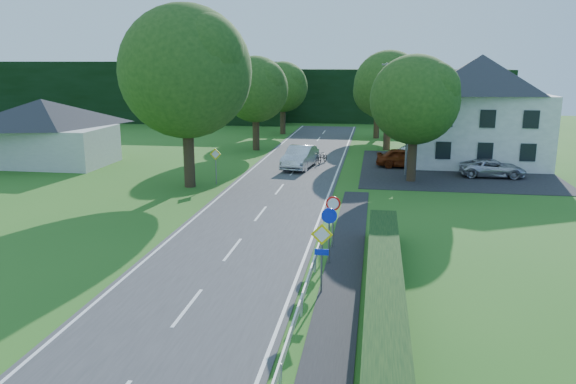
% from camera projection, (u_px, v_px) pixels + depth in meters
% --- Properties ---
extents(road, '(7.00, 80.00, 0.04)m').
position_uv_depth(road, '(268.00, 205.00, 32.29)').
color(road, '#37373A').
rests_on(road, ground).
extents(parking_pad, '(14.00, 16.00, 0.04)m').
position_uv_depth(parking_pad, '(454.00, 169.00, 42.96)').
color(parking_pad, black).
rests_on(parking_pad, ground).
extents(line_edge_left, '(0.12, 80.00, 0.01)m').
position_uv_depth(line_edge_left, '(213.00, 202.00, 32.79)').
color(line_edge_left, white).
rests_on(line_edge_left, road).
extents(line_edge_right, '(0.12, 80.00, 0.01)m').
position_uv_depth(line_edge_right, '(324.00, 207.00, 31.79)').
color(line_edge_right, white).
rests_on(line_edge_right, road).
extents(line_centre, '(0.12, 80.00, 0.01)m').
position_uv_depth(line_centre, '(268.00, 204.00, 32.29)').
color(line_centre, white).
rests_on(line_centre, road).
extents(tree_main, '(9.40, 9.40, 11.64)m').
position_uv_depth(tree_main, '(187.00, 98.00, 35.73)').
color(tree_main, '#1F4414').
rests_on(tree_main, ground).
extents(tree_left_far, '(7.00, 7.00, 8.58)m').
position_uv_depth(tree_left_far, '(256.00, 104.00, 51.31)').
color(tree_left_far, '#1F4414').
rests_on(tree_left_far, ground).
extents(tree_right_far, '(7.40, 7.40, 9.09)m').
position_uv_depth(tree_right_far, '(388.00, 101.00, 51.34)').
color(tree_right_far, '#1F4414').
rests_on(tree_right_far, ground).
extents(tree_left_back, '(6.60, 6.60, 8.07)m').
position_uv_depth(tree_left_back, '(283.00, 98.00, 62.83)').
color(tree_left_back, '#1F4414').
rests_on(tree_left_back, ground).
extents(tree_right_back, '(6.20, 6.20, 7.56)m').
position_uv_depth(tree_right_back, '(377.00, 103.00, 59.36)').
color(tree_right_back, '#1F4414').
rests_on(tree_right_back, ground).
extents(tree_right_mid, '(7.00, 7.00, 8.58)m').
position_uv_depth(tree_right_mid, '(414.00, 119.00, 37.71)').
color(tree_right_mid, '#1F4414').
rests_on(tree_right_mid, ground).
extents(treeline_left, '(44.00, 6.00, 8.00)m').
position_uv_depth(treeline_left, '(124.00, 92.00, 76.05)').
color(treeline_left, black).
rests_on(treeline_left, ground).
extents(treeline_right, '(30.00, 5.00, 7.00)m').
position_uv_depth(treeline_right, '(393.00, 96.00, 74.50)').
color(treeline_right, black).
rests_on(treeline_right, ground).
extents(bungalow_left, '(11.00, 6.50, 5.20)m').
position_uv_depth(bungalow_left, '(44.00, 131.00, 44.35)').
color(bungalow_left, '#B0B0AC').
rests_on(bungalow_left, ground).
extents(house_white, '(10.60, 8.40, 8.60)m').
position_uv_depth(house_white, '(479.00, 109.00, 44.53)').
color(house_white, silver).
rests_on(house_white, ground).
extents(streetlight, '(2.03, 0.18, 8.00)m').
position_uv_depth(streetlight, '(406.00, 114.00, 39.66)').
color(streetlight, slate).
rests_on(streetlight, ground).
extents(sign_priority_right, '(0.78, 0.09, 2.59)m').
position_uv_depth(sign_priority_right, '(322.00, 245.00, 19.67)').
color(sign_priority_right, slate).
rests_on(sign_priority_right, ground).
extents(sign_roundabout, '(0.64, 0.08, 2.37)m').
position_uv_depth(sign_roundabout, '(329.00, 225.00, 22.59)').
color(sign_roundabout, slate).
rests_on(sign_roundabout, ground).
extents(sign_speed_limit, '(0.64, 0.11, 2.37)m').
position_uv_depth(sign_speed_limit, '(333.00, 210.00, 24.48)').
color(sign_speed_limit, slate).
rests_on(sign_speed_limit, ground).
extents(sign_priority_left, '(0.78, 0.09, 2.44)m').
position_uv_depth(sign_priority_left, '(216.00, 159.00, 37.38)').
color(sign_priority_left, slate).
rests_on(sign_priority_left, ground).
extents(moving_car, '(2.46, 5.36, 1.70)m').
position_uv_depth(moving_car, '(300.00, 157.00, 43.12)').
color(moving_car, silver).
rests_on(moving_car, road).
extents(motorcycle, '(1.14, 1.97, 0.98)m').
position_uv_depth(motorcycle, '(323.00, 157.00, 45.27)').
color(motorcycle, black).
rests_on(motorcycle, road).
extents(parked_car_red, '(4.44, 1.98, 1.48)m').
position_uv_depth(parked_car_red, '(405.00, 158.00, 43.35)').
color(parked_car_red, maroon).
rests_on(parked_car_red, parking_pad).
extents(parked_car_silver_a, '(5.29, 3.14, 1.65)m').
position_uv_depth(parked_car_silver_a, '(426.00, 155.00, 44.18)').
color(parked_car_silver_a, silver).
rests_on(parked_car_silver_a, parking_pad).
extents(parked_car_silver_b, '(4.51, 2.08, 1.25)m').
position_uv_depth(parked_car_silver_b, '(493.00, 168.00, 39.87)').
color(parked_car_silver_b, '#B8B6BE').
rests_on(parked_car_silver_b, parking_pad).
extents(parasol, '(2.93, 2.95, 2.02)m').
position_uv_depth(parasol, '(439.00, 151.00, 44.79)').
color(parasol, red).
rests_on(parasol, parking_pad).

